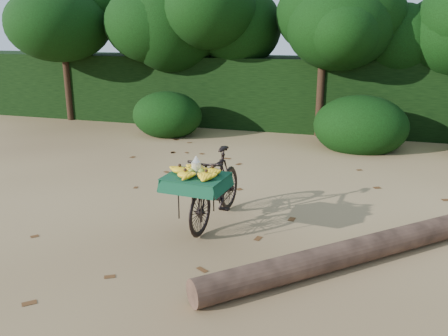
% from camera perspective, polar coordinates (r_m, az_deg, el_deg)
% --- Properties ---
extents(ground, '(80.00, 80.00, 0.00)m').
position_cam_1_polar(ground, '(6.80, 1.73, -5.26)').
color(ground, tan).
rests_on(ground, ground).
extents(vendor_bicycle, '(0.75, 1.76, 1.00)m').
position_cam_1_polar(vendor_bicycle, '(6.27, -1.10, -2.25)').
color(vendor_bicycle, black).
rests_on(vendor_bicycle, ground).
extents(fallen_log, '(3.09, 3.02, 0.29)m').
position_cam_1_polar(fallen_log, '(5.56, 15.91, -9.50)').
color(fallen_log, brown).
rests_on(fallen_log, ground).
extents(hedge_backdrop, '(26.00, 1.80, 1.80)m').
position_cam_1_polar(hedge_backdrop, '(12.61, 9.66, 8.88)').
color(hedge_backdrop, black).
rests_on(hedge_backdrop, ground).
extents(tree_row, '(14.50, 2.00, 4.00)m').
position_cam_1_polar(tree_row, '(11.83, 6.14, 13.88)').
color(tree_row, black).
rests_on(tree_row, ground).
extents(bush_clumps, '(8.80, 1.70, 0.90)m').
position_cam_1_polar(bush_clumps, '(10.66, 10.68, 5.01)').
color(bush_clumps, black).
rests_on(bush_clumps, ground).
extents(leaf_litter, '(7.00, 7.30, 0.01)m').
position_cam_1_polar(leaf_litter, '(7.39, 3.10, -3.43)').
color(leaf_litter, '#543016').
rests_on(leaf_litter, ground).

